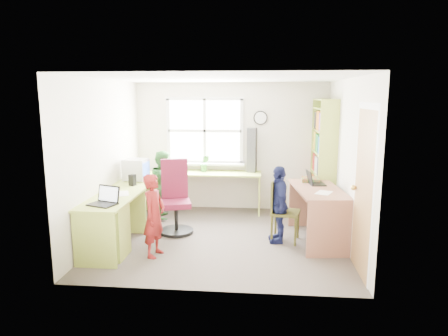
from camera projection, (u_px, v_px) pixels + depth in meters
The scene contains 19 objects.
room at pixel (224, 159), 6.00m from camera, with size 3.64×3.44×2.44m.
l_desk at pixel (133, 213), 5.89m from camera, with size 2.38×2.95×0.75m.
right_desk at pixel (317, 203), 5.95m from camera, with size 0.79×1.46×0.80m.
bookshelf at pixel (323, 163), 6.96m from camera, with size 0.30×1.02×2.10m.
swivel_chair at pixel (176, 201), 6.35m from camera, with size 0.67×0.67×1.16m.
wooden_chair at pixel (281, 208), 5.95m from camera, with size 0.47×0.47×0.93m.
crt_monitor at pixel (136, 170), 6.69m from camera, with size 0.40×0.36×0.36m.
laptop_left at pixel (105, 200), 5.24m from camera, with size 0.42×0.38×0.24m.
laptop_right at pixel (314, 181), 6.16m from camera, with size 0.30×0.34×0.21m.
speaker_a at pixel (132, 180), 6.31m from camera, with size 0.11×0.11×0.18m.
speaker_b at pixel (142, 173), 6.92m from camera, with size 0.10×0.10×0.17m.
cd_tower at pixel (252, 150), 7.38m from camera, with size 0.19×0.18×0.82m.
game_box at pixel (311, 179), 6.39m from camera, with size 0.30×0.30×0.06m.
paper_a at pixel (121, 194), 5.79m from camera, with size 0.33×0.39×0.00m.
paper_b at pixel (324, 193), 5.63m from camera, with size 0.29×0.33×0.00m.
potted_plant at pixel (205, 163), 7.46m from camera, with size 0.17×0.14×0.31m, color #367C31.
person_red at pixel (154, 215), 5.37m from camera, with size 0.41×0.27×1.13m, color maroon.
person_green at pixel (164, 184), 7.09m from camera, with size 0.59×0.46×1.20m, color #337C31.
person_navy at pixel (279, 204), 5.89m from camera, with size 0.67×0.28×1.15m, color #151A42.
Camera 1 is at (0.56, -5.81, 2.15)m, focal length 32.00 mm.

